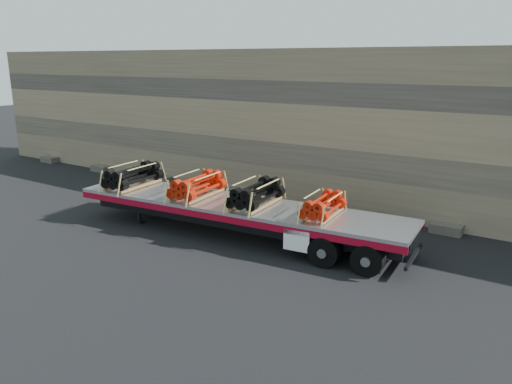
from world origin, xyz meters
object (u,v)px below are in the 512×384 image
(trailer, at_px, (236,219))
(bundle_rear, at_px, (323,206))
(bundle_midfront, at_px, (197,186))
(bundle_front, at_px, (133,177))
(bundle_midrear, at_px, (256,194))

(trailer, distance_m, bundle_rear, 3.64)
(trailer, relative_size, bundle_midfront, 5.52)
(trailer, relative_size, bundle_front, 5.34)
(bundle_midfront, xyz_separation_m, bundle_midrear, (2.60, 0.22, 0.00))
(trailer, xyz_separation_m, bundle_midrear, (0.88, 0.07, 1.09))
(bundle_front, bearing_deg, trailer, 0.00)
(trailer, height_order, bundle_rear, bundle_rear)
(bundle_midrear, bearing_deg, bundle_rear, -0.00)
(trailer, distance_m, bundle_midrear, 1.40)
(bundle_midfront, bearing_deg, bundle_rear, 0.00)
(bundle_front, relative_size, bundle_midfront, 1.03)
(bundle_front, relative_size, bundle_midrear, 1.03)
(bundle_front, height_order, bundle_rear, bundle_front)
(trailer, height_order, bundle_front, bundle_front)
(bundle_midfront, bearing_deg, trailer, 0.00)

